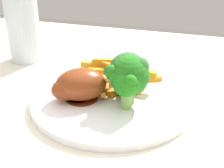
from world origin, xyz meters
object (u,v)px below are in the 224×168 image
(broccoli_floret_back, at_px, (127,83))
(chicken_drumstick_far, at_px, (84,85))
(broccoli_floret_middle, at_px, (127,74))
(chicken_drumstick_near, at_px, (80,85))
(dining_table, at_px, (125,159))
(carrot_fries_pile, at_px, (118,76))
(dinner_plate, at_px, (112,98))
(broccoli_floret_front, at_px, (127,72))
(water_glass, at_px, (23,28))

(broccoli_floret_back, bearing_deg, chicken_drumstick_far, -8.15)
(broccoli_floret_middle, bearing_deg, chicken_drumstick_near, 4.03)
(dining_table, distance_m, chicken_drumstick_near, 0.14)
(broccoli_floret_middle, bearing_deg, carrot_fries_pile, -63.11)
(dinner_plate, relative_size, chicken_drumstick_near, 2.19)
(dining_table, distance_m, broccoli_floret_front, 0.15)
(chicken_drumstick_near, bearing_deg, broccoli_floret_back, 170.01)
(chicken_drumstick_near, bearing_deg, broccoli_floret_middle, -175.97)
(carrot_fries_pile, distance_m, water_glass, 0.25)
(chicken_drumstick_far, xyz_separation_m, water_glass, (0.19, -0.14, 0.03))
(broccoli_floret_front, bearing_deg, dining_table, 102.41)
(chicken_drumstick_far, relative_size, water_glass, 0.97)
(dinner_plate, bearing_deg, chicken_drumstick_far, 31.39)
(dinner_plate, height_order, chicken_drumstick_far, chicken_drumstick_far)
(dining_table, height_order, chicken_drumstick_near, chicken_drumstick_near)
(dinner_plate, xyz_separation_m, broccoli_floret_middle, (-0.03, 0.01, 0.05))
(dinner_plate, relative_size, chicken_drumstick_far, 1.92)
(broccoli_floret_middle, xyz_separation_m, carrot_fries_pile, (0.03, -0.06, -0.03))
(carrot_fries_pile, height_order, chicken_drumstick_far, chicken_drumstick_far)
(dinner_plate, distance_m, broccoli_floret_back, 0.07)
(broccoli_floret_front, relative_size, chicken_drumstick_far, 0.57)
(carrot_fries_pile, xyz_separation_m, water_glass, (0.23, -0.08, 0.04))
(broccoli_floret_middle, height_order, carrot_fries_pile, broccoli_floret_middle)
(carrot_fries_pile, bearing_deg, water_glass, -18.52)
(water_glass, bearing_deg, dining_table, 149.91)
(carrot_fries_pile, height_order, chicken_drumstick_near, chicken_drumstick_near)
(broccoli_floret_back, relative_size, water_glass, 0.45)
(dining_table, xyz_separation_m, water_glass, (0.26, -0.15, 0.15))
(broccoli_floret_middle, distance_m, carrot_fries_pile, 0.07)
(broccoli_floret_middle, bearing_deg, chicken_drumstick_far, 7.79)
(chicken_drumstick_far, bearing_deg, water_glass, -36.82)
(broccoli_floret_front, relative_size, broccoli_floret_back, 1.22)
(dinner_plate, distance_m, carrot_fries_pile, 0.05)
(broccoli_floret_middle, bearing_deg, broccoli_floret_front, -81.94)
(dining_table, height_order, broccoli_floret_front, broccoli_floret_front)
(broccoli_floret_middle, relative_size, broccoli_floret_back, 1.22)
(dining_table, height_order, broccoli_floret_middle, broccoli_floret_middle)
(dinner_plate, bearing_deg, dining_table, 135.52)
(dinner_plate, relative_size, broccoli_floret_middle, 3.39)
(broccoli_floret_middle, bearing_deg, dinner_plate, -27.72)
(chicken_drumstick_far, bearing_deg, chicken_drumstick_near, -24.54)
(dinner_plate, relative_size, broccoli_floret_back, 4.14)
(dining_table, relative_size, water_glass, 9.37)
(carrot_fries_pile, bearing_deg, broccoli_floret_middle, 116.89)
(dining_table, relative_size, broccoli_floret_front, 16.99)
(broccoli_floret_back, xyz_separation_m, water_glass, (0.26, -0.15, 0.02))
(broccoli_floret_front, height_order, chicken_drumstick_far, broccoli_floret_front)
(chicken_drumstick_near, bearing_deg, chicken_drumstick_far, 155.46)
(dinner_plate, height_order, chicken_drumstick_near, chicken_drumstick_near)
(chicken_drumstick_near, relative_size, chicken_drumstick_far, 0.88)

